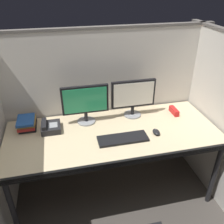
{
  "coord_description": "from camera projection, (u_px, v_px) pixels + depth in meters",
  "views": [
    {
      "loc": [
        -0.42,
        -1.43,
        1.97
      ],
      "look_at": [
        0.0,
        0.35,
        0.92
      ],
      "focal_mm": 38.53,
      "sensor_mm": 36.0,
      "label": 1
    }
  ],
  "objects": [
    {
      "name": "computer_mouse",
      "position": [
        156.0,
        132.0,
        2.13
      ],
      "size": [
        0.06,
        0.1,
        0.04
      ],
      "color": "black",
      "rests_on": "desk"
    },
    {
      "name": "red_stapler",
      "position": [
        174.0,
        111.0,
        2.43
      ],
      "size": [
        0.04,
        0.15,
        0.06
      ],
      "primitive_type": "cube",
      "color": "red",
      "rests_on": "desk"
    },
    {
      "name": "desk",
      "position": [
        114.0,
        137.0,
        2.17
      ],
      "size": [
        1.9,
        0.8,
        0.74
      ],
      "color": "beige",
      "rests_on": "ground"
    },
    {
      "name": "cubicle_partition_rear",
      "position": [
        103.0,
        105.0,
        2.51
      ],
      "size": [
        2.21,
        0.06,
        1.57
      ],
      "color": "beige",
      "rests_on": "ground"
    },
    {
      "name": "book_stack",
      "position": [
        27.0,
        123.0,
        2.19
      ],
      "size": [
        0.16,
        0.23,
        0.1
      ],
      "color": "black",
      "rests_on": "desk"
    },
    {
      "name": "monitor_left",
      "position": [
        85.0,
        102.0,
        2.2
      ],
      "size": [
        0.43,
        0.17,
        0.37
      ],
      "color": "gray",
      "rests_on": "desk"
    },
    {
      "name": "desk_phone",
      "position": [
        50.0,
        127.0,
        2.17
      ],
      "size": [
        0.17,
        0.19,
        0.09
      ],
      "color": "black",
      "rests_on": "desk"
    },
    {
      "name": "monitor_right",
      "position": [
        133.0,
        96.0,
        2.31
      ],
      "size": [
        0.43,
        0.17,
        0.37
      ],
      "color": "gray",
      "rests_on": "desk"
    },
    {
      "name": "keyboard_main",
      "position": [
        123.0,
        139.0,
        2.05
      ],
      "size": [
        0.43,
        0.15,
        0.02
      ],
      "primitive_type": "cube",
      "color": "black",
      "rests_on": "desk"
    },
    {
      "name": "cubicle_partition_right",
      "position": [
        219.0,
        120.0,
        2.24
      ],
      "size": [
        0.06,
        1.41,
        1.57
      ],
      "color": "beige",
      "rests_on": "ground"
    },
    {
      "name": "ground_plane",
      "position": [
        120.0,
        214.0,
        2.27
      ],
      "size": [
        8.0,
        8.0,
        0.0
      ],
      "primitive_type": "plane",
      "color": "#423D38"
    }
  ]
}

